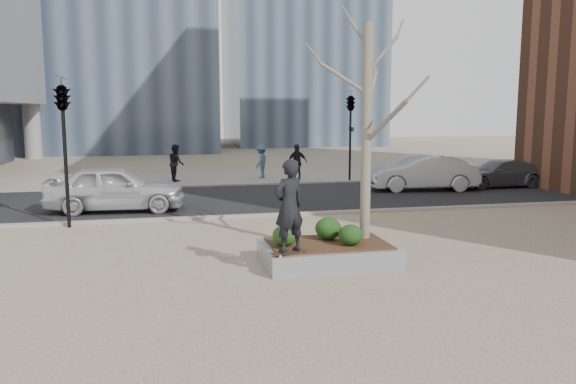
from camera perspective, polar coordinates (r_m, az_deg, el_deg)
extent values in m
plane|color=tan|center=(12.90, -0.23, -7.48)|extent=(120.00, 120.00, 0.00)
cube|color=black|center=(22.56, -5.68, -0.71)|extent=(60.00, 8.00, 0.02)
cube|color=gray|center=(29.46, -7.34, 1.36)|extent=(60.00, 6.00, 0.02)
cube|color=gray|center=(13.08, 4.08, -6.26)|extent=(3.00, 2.00, 0.45)
cube|color=#382314|center=(13.02, 4.09, -5.21)|extent=(2.70, 1.70, 0.04)
ellipsoid|color=#173B12|center=(12.62, -0.34, -4.44)|extent=(0.55, 0.55, 0.47)
ellipsoid|color=#1A3A12|center=(13.27, 4.11, -3.71)|extent=(0.62, 0.62, 0.53)
ellipsoid|color=black|center=(12.76, 6.38, -4.35)|extent=(0.55, 0.55, 0.47)
imported|color=black|center=(11.80, 0.10, -1.43)|extent=(0.85, 0.71, 1.97)
imported|color=silver|center=(20.49, -17.12, 0.37)|extent=(4.84, 2.20, 1.61)
imported|color=#A7AAB0|center=(25.49, 13.51, 1.93)|extent=(4.95, 2.34, 1.57)
imported|color=#585C64|center=(27.69, 20.61, 1.78)|extent=(4.32, 1.79, 1.25)
imported|color=black|center=(28.55, -11.30, 2.93)|extent=(0.85, 1.00, 1.84)
imported|color=#3B576B|center=(29.31, -2.74, 3.13)|extent=(1.13, 1.30, 1.75)
imported|color=black|center=(28.35, 0.93, 3.04)|extent=(1.13, 0.62, 1.82)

